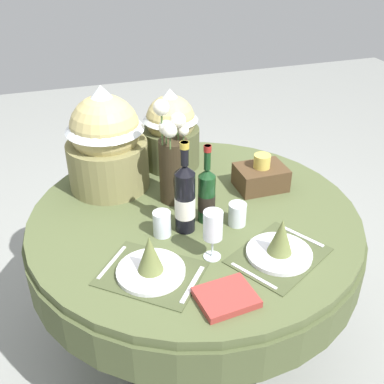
% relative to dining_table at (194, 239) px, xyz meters
% --- Properties ---
extents(ground, '(8.00, 8.00, 0.00)m').
position_rel_dining_table_xyz_m(ground, '(0.00, 0.00, -0.61)').
color(ground, gray).
extents(dining_table, '(1.40, 1.40, 0.74)m').
position_rel_dining_table_xyz_m(dining_table, '(0.00, 0.00, 0.00)').
color(dining_table, '#4C5633').
rests_on(dining_table, ground).
extents(place_setting_left, '(0.43, 0.42, 0.16)m').
position_rel_dining_table_xyz_m(place_setting_left, '(-0.26, -0.32, 0.18)').
color(place_setting_left, '#41492B').
rests_on(place_setting_left, dining_table).
extents(place_setting_right, '(0.42, 0.39, 0.16)m').
position_rel_dining_table_xyz_m(place_setting_right, '(0.20, -0.36, 0.18)').
color(place_setting_right, '#41492B').
rests_on(place_setting_right, dining_table).
extents(flower_vase, '(0.15, 0.21, 0.47)m').
position_rel_dining_table_xyz_m(flower_vase, '(-0.05, 0.13, 0.33)').
color(flower_vase, '#332819').
rests_on(flower_vase, dining_table).
extents(wine_bottle_left, '(0.07, 0.07, 0.33)m').
position_rel_dining_table_xyz_m(wine_bottle_left, '(0.03, -0.07, 0.26)').
color(wine_bottle_left, '#143819').
rests_on(wine_bottle_left, dining_table).
extents(wine_bottle_centre, '(0.08, 0.08, 0.38)m').
position_rel_dining_table_xyz_m(wine_bottle_centre, '(-0.07, -0.10, 0.28)').
color(wine_bottle_centre, black).
rests_on(wine_bottle_centre, dining_table).
extents(wine_glass_left, '(0.07, 0.07, 0.20)m').
position_rel_dining_table_xyz_m(wine_glass_left, '(-0.03, -0.30, 0.27)').
color(wine_glass_left, silver).
rests_on(wine_glass_left, dining_table).
extents(tumbler_near_right, '(0.07, 0.07, 0.09)m').
position_rel_dining_table_xyz_m(tumbler_near_right, '(0.14, -0.13, 0.18)').
color(tumbler_near_right, silver).
rests_on(tumbler_near_right, dining_table).
extents(tumbler_mid, '(0.07, 0.07, 0.10)m').
position_rel_dining_table_xyz_m(tumbler_mid, '(-0.17, -0.11, 0.19)').
color(tumbler_mid, silver).
rests_on(tumbler_mid, dining_table).
extents(book_on_table, '(0.20, 0.17, 0.03)m').
position_rel_dining_table_xyz_m(book_on_table, '(-0.06, -0.52, 0.15)').
color(book_on_table, '#99332D').
rests_on(book_on_table, dining_table).
extents(gift_tub_back_left, '(0.36, 0.36, 0.47)m').
position_rel_dining_table_xyz_m(gift_tub_back_left, '(-0.30, 0.33, 0.38)').
color(gift_tub_back_left, olive).
rests_on(gift_tub_back_left, dining_table).
extents(gift_tub_back_centre, '(0.27, 0.27, 0.39)m').
position_rel_dining_table_xyz_m(gift_tub_back_centre, '(0.03, 0.44, 0.34)').
color(gift_tub_back_centre, '#474C2D').
rests_on(gift_tub_back_centre, dining_table).
extents(woven_basket_side_right, '(0.22, 0.17, 0.16)m').
position_rel_dining_table_xyz_m(woven_basket_side_right, '(0.35, 0.10, 0.19)').
color(woven_basket_side_right, '#47331E').
rests_on(woven_basket_side_right, dining_table).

